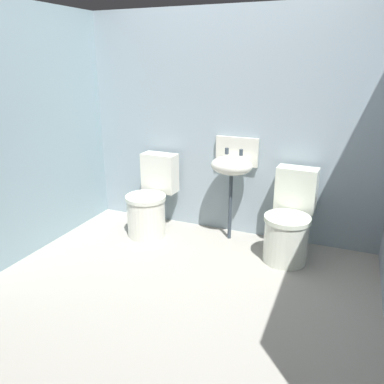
# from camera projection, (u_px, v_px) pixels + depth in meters

# --- Properties ---
(ground_plane) EXTENTS (3.35, 2.82, 0.08)m
(ground_plane) POSITION_uv_depth(u_px,v_px,m) (177.00, 293.00, 3.04)
(ground_plane) COLOR gray
(wall_back) EXTENTS (3.35, 0.10, 2.16)m
(wall_back) POSITION_uv_depth(u_px,v_px,m) (230.00, 126.00, 3.77)
(wall_back) COLOR #8EA0AA
(wall_back) RESTS_ON ground
(wall_left) EXTENTS (0.10, 2.62, 2.16)m
(wall_left) POSITION_uv_depth(u_px,v_px,m) (19.00, 135.00, 3.32)
(wall_left) COLOR #87A3AD
(wall_left) RESTS_ON ground
(toilet_left) EXTENTS (0.41, 0.60, 0.78)m
(toilet_left) POSITION_uv_depth(u_px,v_px,m) (150.00, 202.00, 3.92)
(toilet_left) COLOR silver
(toilet_left) RESTS_ON ground
(toilet_right) EXTENTS (0.42, 0.61, 0.78)m
(toilet_right) POSITION_uv_depth(u_px,v_px,m) (289.00, 224.00, 3.42)
(toilet_right) COLOR silver
(toilet_right) RESTS_ON ground
(sink) EXTENTS (0.42, 0.35, 0.99)m
(sink) POSITION_uv_depth(u_px,v_px,m) (232.00, 164.00, 3.66)
(sink) COLOR #323C45
(sink) RESTS_ON ground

